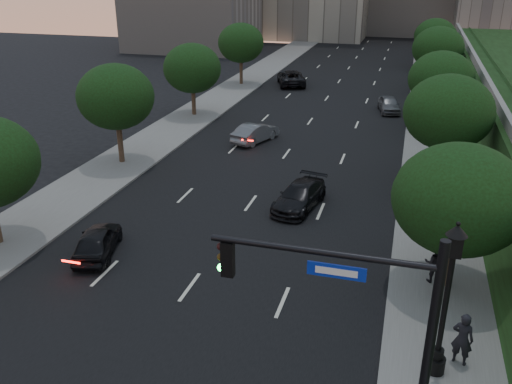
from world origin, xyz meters
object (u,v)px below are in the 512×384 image
(traffic_signal_mast, at_px, (381,355))
(pedestrian_a, at_px, (462,339))
(sedan_near_right, at_px, (299,196))
(pedestrian_c, at_px, (457,205))
(sedan_far_right, at_px, (389,104))
(sedan_near_left, at_px, (97,241))
(pedestrian_b, at_px, (435,263))
(sedan_far_left, at_px, (291,78))
(sedan_mid_left, at_px, (255,133))
(street_lamp, at_px, (445,308))

(traffic_signal_mast, distance_m, pedestrian_a, 5.99)
(sedan_near_right, bearing_deg, pedestrian_c, 10.81)
(sedan_near_right, height_order, sedan_far_right, sedan_far_right)
(sedan_near_left, relative_size, pedestrian_c, 2.15)
(sedan_near_right, bearing_deg, pedestrian_b, -31.29)
(sedan_far_left, relative_size, pedestrian_b, 3.38)
(sedan_mid_left, xyz_separation_m, sedan_near_right, (5.68, -10.93, -0.04))
(pedestrian_b, bearing_deg, pedestrian_c, -98.89)
(sedan_near_right, bearing_deg, sedan_far_left, 113.34)
(pedestrian_a, bearing_deg, traffic_signal_mast, 80.09)
(pedestrian_a, bearing_deg, sedan_near_right, -37.02)
(sedan_mid_left, distance_m, sedan_far_left, 21.30)
(sedan_near_right, xyz_separation_m, pedestrian_c, (8.23, 0.12, 0.40))
(sedan_near_right, xyz_separation_m, pedestrian_a, (7.80, -11.18, 0.43))
(street_lamp, distance_m, sedan_near_left, 15.63)
(street_lamp, distance_m, sedan_far_right, 35.04)
(sedan_far_left, xyz_separation_m, sedan_near_right, (7.64, -32.14, -0.14))
(pedestrian_a, bearing_deg, pedestrian_b, -63.05)
(sedan_far_left, bearing_deg, sedan_far_right, 122.05)
(sedan_far_right, bearing_deg, pedestrian_b, -95.24)
(traffic_signal_mast, xyz_separation_m, sedan_far_left, (-12.90, 48.10, -2.84))
(sedan_near_left, distance_m, sedan_mid_left, 18.82)
(sedan_mid_left, height_order, pedestrian_b, pedestrian_b)
(pedestrian_a, bearing_deg, sedan_far_right, -64.79)
(pedestrian_a, distance_m, pedestrian_c, 11.31)
(sedan_near_right, bearing_deg, sedan_near_left, -125.66)
(sedan_mid_left, xyz_separation_m, sedan_far_right, (9.21, 12.02, -0.00))
(sedan_mid_left, distance_m, sedan_far_right, 15.14)
(traffic_signal_mast, xyz_separation_m, pedestrian_a, (2.54, 4.78, -2.56))
(street_lamp, bearing_deg, sedan_far_right, 95.74)
(sedan_far_left, distance_m, pedestrian_b, 41.00)
(traffic_signal_mast, xyz_separation_m, pedestrian_b, (1.76, 9.81, -2.64))
(pedestrian_c, bearing_deg, pedestrian_a, 83.65)
(sedan_near_left, bearing_deg, traffic_signal_mast, 131.56)
(street_lamp, bearing_deg, pedestrian_b, 90.11)
(sedan_near_right, distance_m, pedestrian_a, 13.64)
(pedestrian_b, bearing_deg, sedan_near_left, 8.15)
(pedestrian_a, distance_m, pedestrian_b, 5.09)
(sedan_near_right, bearing_deg, traffic_signal_mast, -61.79)
(street_lamp, distance_m, pedestrian_c, 12.14)
(pedestrian_a, bearing_deg, sedan_far_left, -52.31)
(sedan_far_left, bearing_deg, pedestrian_b, 92.44)
(sedan_mid_left, xyz_separation_m, pedestrian_c, (13.91, -10.81, 0.36))
(traffic_signal_mast, xyz_separation_m, sedan_mid_left, (-10.94, 26.90, -2.95))
(sedan_near_left, distance_m, pedestrian_a, 16.10)
(pedestrian_c, bearing_deg, pedestrian_b, 74.88)
(sedan_far_left, distance_m, pedestrian_c, 35.73)
(sedan_far_left, bearing_deg, pedestrian_a, 91.12)
(pedestrian_c, bearing_deg, sedan_far_right, -82.53)
(pedestrian_b, bearing_deg, pedestrian_a, 100.94)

